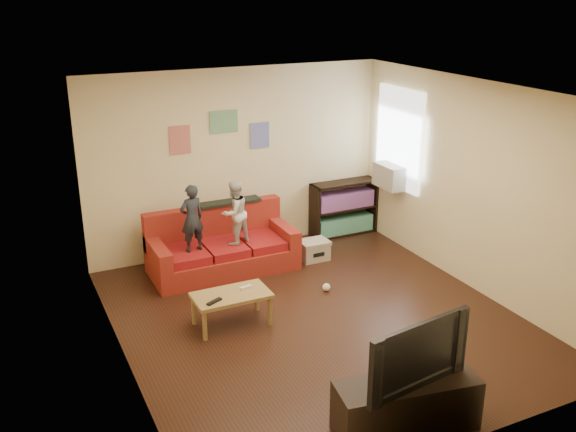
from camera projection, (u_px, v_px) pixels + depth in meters
name	position (u px, v px, depth m)	size (l,w,h in m)	color
room_shell	(319.00, 213.00, 7.22)	(4.52, 5.02, 2.72)	#351B11
sofa	(221.00, 249.00, 8.95)	(2.00, 0.92, 0.88)	maroon
child_a	(192.00, 218.00, 8.42)	(0.33, 0.22, 0.92)	#22272F
child_b	(235.00, 213.00, 8.67)	(0.43, 0.34, 0.89)	silver
coffee_table	(231.00, 298.00, 7.44)	(0.89, 0.49, 0.40)	#A88549
remote	(214.00, 302.00, 7.21)	(0.20, 0.05, 0.02)	black
game_controller	(246.00, 287.00, 7.54)	(0.14, 0.04, 0.03)	silver
bookshelf	(344.00, 211.00, 10.19)	(1.08, 0.32, 0.87)	black
window	(399.00, 139.00, 9.43)	(0.04, 1.08, 1.48)	white
ac_unit	(390.00, 176.00, 9.57)	(0.28, 0.55, 0.35)	#B7B2A3
artwork_left	(180.00, 140.00, 8.85)	(0.30, 0.01, 0.40)	#D87266
artwork_center	(224.00, 122.00, 9.05)	(0.42, 0.01, 0.32)	#72B27F
artwork_right	(260.00, 135.00, 9.35)	(0.30, 0.01, 0.38)	#727FCC
file_box	(314.00, 250.00, 9.30)	(0.42, 0.32, 0.29)	beige
tv_stand	(406.00, 405.00, 5.71)	(1.29, 0.43, 0.48)	black
television	(410.00, 350.00, 5.52)	(1.10, 0.15, 0.64)	black
tissue	(326.00, 287.00, 8.36)	(0.10, 0.10, 0.10)	white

